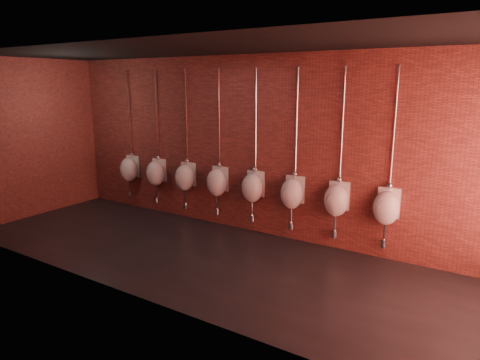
# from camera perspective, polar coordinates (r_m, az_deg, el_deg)

# --- Properties ---
(ground) EXTENTS (8.50, 8.50, 0.00)m
(ground) POSITION_cam_1_polar(r_m,az_deg,el_deg) (6.99, -5.37, -10.04)
(ground) COLOR black
(ground) RESTS_ON ground
(room_shell) EXTENTS (8.54, 3.04, 3.22)m
(room_shell) POSITION_cam_1_polar(r_m,az_deg,el_deg) (6.48, -5.74, 6.59)
(room_shell) COLOR black
(room_shell) RESTS_ON ground
(urinal_0) EXTENTS (0.43, 0.38, 2.72)m
(urinal_0) POSITION_cam_1_polar(r_m,az_deg,el_deg) (9.65, -14.56, 1.50)
(urinal_0) COLOR silver
(urinal_0) RESTS_ON ground
(urinal_1) EXTENTS (0.43, 0.38, 2.72)m
(urinal_1) POSITION_cam_1_polar(r_m,az_deg,el_deg) (9.10, -11.17, 1.00)
(urinal_1) COLOR silver
(urinal_1) RESTS_ON ground
(urinal_2) EXTENTS (0.43, 0.38, 2.72)m
(urinal_2) POSITION_cam_1_polar(r_m,az_deg,el_deg) (8.58, -7.36, 0.43)
(urinal_2) COLOR silver
(urinal_2) RESTS_ON ground
(urinal_3) EXTENTS (0.43, 0.38, 2.72)m
(urinal_3) POSITION_cam_1_polar(r_m,az_deg,el_deg) (8.11, -3.09, -0.20)
(urinal_3) COLOR silver
(urinal_3) RESTS_ON ground
(urinal_4) EXTENTS (0.43, 0.38, 2.72)m
(urinal_4) POSITION_cam_1_polar(r_m,az_deg,el_deg) (7.69, 1.68, -0.91)
(urinal_4) COLOR silver
(urinal_4) RESTS_ON ground
(urinal_5) EXTENTS (0.43, 0.38, 2.72)m
(urinal_5) POSITION_cam_1_polar(r_m,az_deg,el_deg) (7.33, 6.97, -1.69)
(urinal_5) COLOR silver
(urinal_5) RESTS_ON ground
(urinal_6) EXTENTS (0.43, 0.38, 2.72)m
(urinal_6) POSITION_cam_1_polar(r_m,az_deg,el_deg) (7.04, 12.74, -2.52)
(urinal_6) COLOR silver
(urinal_6) RESTS_ON ground
(urinal_7) EXTENTS (0.43, 0.38, 2.72)m
(urinal_7) POSITION_cam_1_polar(r_m,az_deg,el_deg) (6.83, 18.95, -3.39)
(urinal_7) COLOR silver
(urinal_7) RESTS_ON ground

